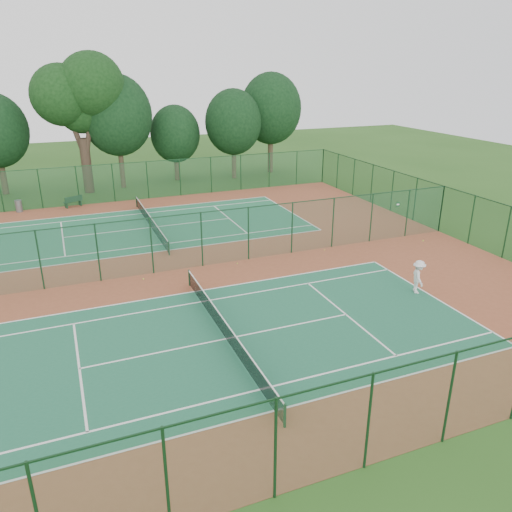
{
  "coord_description": "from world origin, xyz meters",
  "views": [
    {
      "loc": [
        -6.18,
        -28.05,
        11.83
      ],
      "look_at": [
        3.72,
        -3.51,
        1.6
      ],
      "focal_mm": 35.0,
      "sensor_mm": 36.0,
      "label": 1
    }
  ],
  "objects_px": {
    "bench": "(73,201)",
    "big_tree": "(79,94)",
    "trash_bin": "(19,206)",
    "player_near": "(418,277)"
  },
  "relations": [
    {
      "from": "big_tree",
      "to": "bench",
      "type": "bearing_deg",
      "value": -109.4
    },
    {
      "from": "trash_bin",
      "to": "big_tree",
      "type": "relative_size",
      "value": 0.08
    },
    {
      "from": "trash_bin",
      "to": "big_tree",
      "type": "distance_m",
      "value": 11.88
    },
    {
      "from": "trash_bin",
      "to": "big_tree",
      "type": "bearing_deg",
      "value": 39.52
    },
    {
      "from": "bench",
      "to": "big_tree",
      "type": "bearing_deg",
      "value": 47.05
    },
    {
      "from": "trash_bin",
      "to": "big_tree",
      "type": "xyz_separation_m",
      "value": [
        6.25,
        5.15,
        8.69
      ]
    },
    {
      "from": "player_near",
      "to": "bench",
      "type": "bearing_deg",
      "value": 54.89
    },
    {
      "from": "bench",
      "to": "trash_bin",
      "type": "bearing_deg",
      "value": 155.06
    },
    {
      "from": "player_near",
      "to": "trash_bin",
      "type": "relative_size",
      "value": 1.87
    },
    {
      "from": "trash_bin",
      "to": "bench",
      "type": "relative_size",
      "value": 0.6
    }
  ]
}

